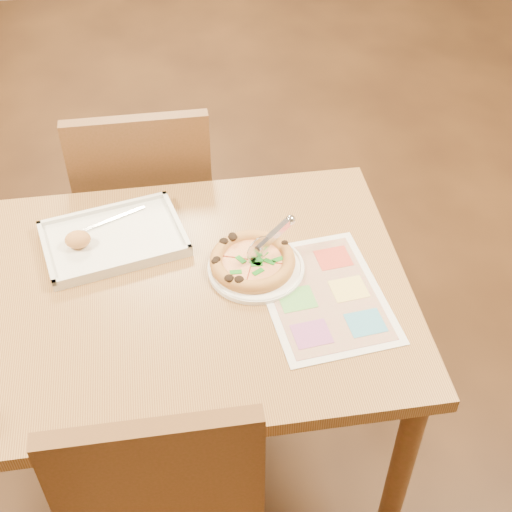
{
  "coord_description": "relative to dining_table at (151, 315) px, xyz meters",
  "views": [
    {
      "loc": [
        0.08,
        -1.24,
        2.0
      ],
      "look_at": [
        0.28,
        0.04,
        0.77
      ],
      "focal_mm": 50.0,
      "sensor_mm": 36.0,
      "label": 1
    }
  ],
  "objects": [
    {
      "name": "pizza_cutter",
      "position": [
        0.32,
        0.06,
        0.16
      ],
      "size": [
        0.13,
        0.08,
        0.08
      ],
      "rotation": [
        0.0,
        0.0,
        0.55
      ],
      "color": "silver",
      "rests_on": "pizza"
    },
    {
      "name": "menu",
      "position": [
        0.43,
        -0.08,
        0.09
      ],
      "size": [
        0.33,
        0.43,
        0.0
      ],
      "primitive_type": "cube",
      "rotation": [
        0.0,
        0.0,
        0.11
      ],
      "color": "silver",
      "rests_on": "dining_table"
    },
    {
      "name": "plate",
      "position": [
        0.28,
        0.04,
        0.09
      ],
      "size": [
        0.28,
        0.28,
        0.01
      ],
      "primitive_type": "cylinder",
      "rotation": [
        0.0,
        0.0,
        -0.17
      ],
      "color": "white",
      "rests_on": "dining_table"
    },
    {
      "name": "chair_far",
      "position": [
        -0.0,
        0.6,
        -0.07
      ],
      "size": [
        0.42,
        0.42,
        0.47
      ],
      "rotation": [
        0.0,
        0.0,
        3.14
      ],
      "color": "brown",
      "rests_on": "ground"
    },
    {
      "name": "dining_table",
      "position": [
        0.0,
        0.0,
        0.0
      ],
      "size": [
        1.3,
        0.85,
        0.72
      ],
      "color": "olive",
      "rests_on": "ground"
    },
    {
      "name": "pizza",
      "position": [
        0.27,
        0.05,
        0.11
      ],
      "size": [
        0.22,
        0.22,
        0.03
      ],
      "rotation": [
        0.0,
        0.0,
        -0.34
      ],
      "color": "#C27F42",
      "rests_on": "plate"
    },
    {
      "name": "appetizer_tray",
      "position": [
        -0.09,
        0.19,
        0.1
      ],
      "size": [
        0.41,
        0.32,
        0.06
      ],
      "rotation": [
        0.0,
        0.0,
        0.22
      ],
      "color": "silver",
      "rests_on": "dining_table"
    },
    {
      "name": "room",
      "position": [
        0.0,
        0.0,
        0.72
      ],
      "size": [
        7.0,
        7.0,
        7.0
      ],
      "color": "#37200F",
      "rests_on": "ground"
    }
  ]
}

